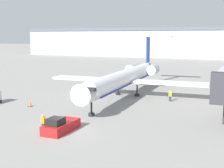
% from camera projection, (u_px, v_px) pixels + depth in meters
% --- Properties ---
extents(ground_plane, '(600.00, 600.00, 0.00)m').
position_uv_depth(ground_plane, '(62.00, 132.00, 32.48)').
color(ground_plane, gray).
extents(terminal_building, '(180.00, 16.80, 13.67)m').
position_uv_depth(terminal_building, '(204.00, 43.00, 140.56)').
color(terminal_building, '#8C939E').
rests_on(terminal_building, ground).
extents(airplane_main, '(26.41, 32.53, 9.93)m').
position_uv_depth(airplane_main, '(127.00, 77.00, 51.58)').
color(airplane_main, white).
rests_on(airplane_main, ground).
extents(pushback_tug, '(2.05, 4.77, 1.69)m').
position_uv_depth(pushback_tug, '(61.00, 126.00, 32.58)').
color(pushback_tug, '#B21919').
rests_on(pushback_tug, ground).
extents(worker_near_tug, '(0.40, 0.26, 1.84)m').
position_uv_depth(worker_near_tug, '(43.00, 122.00, 32.54)').
color(worker_near_tug, '#232838').
rests_on(worker_near_tug, ground).
extents(worker_by_wing, '(0.40, 0.24, 1.72)m').
position_uv_depth(worker_by_wing, '(170.00, 96.00, 47.62)').
color(worker_by_wing, '#232838').
rests_on(worker_by_wing, ground).
extents(traffic_cone_left, '(0.56, 0.56, 0.77)m').
position_uv_depth(traffic_cone_left, '(30.00, 104.00, 44.21)').
color(traffic_cone_left, black).
rests_on(traffic_cone_left, ground).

